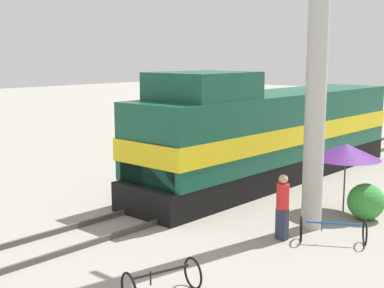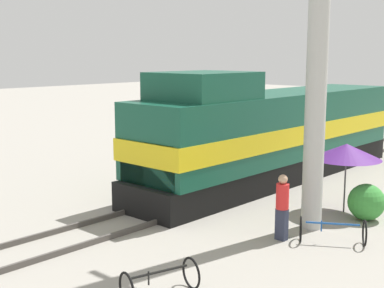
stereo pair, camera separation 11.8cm
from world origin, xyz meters
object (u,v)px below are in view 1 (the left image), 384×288
object	(u,v)px
vendor_umbrella	(346,151)
person_bystander	(283,204)
locomotive	(269,134)
bicycle_spare	(162,281)
bicycle	(333,230)
utility_pole	(319,18)

from	to	relation	value
vendor_umbrella	person_bystander	bearing A→B (deg)	-90.52
locomotive	vendor_umbrella	distance (m)	4.54
person_bystander	bicycle_spare	size ratio (longest dim) A/B	1.07
bicycle	person_bystander	bearing A→B (deg)	-93.29
vendor_umbrella	bicycle_spare	size ratio (longest dim) A/B	1.31
vendor_umbrella	bicycle_spare	world-z (taller)	vendor_umbrella
locomotive	vendor_umbrella	world-z (taller)	locomotive
locomotive	person_bystander	distance (m)	6.80
bicycle	bicycle_spare	bearing A→B (deg)	-43.49
utility_pole	bicycle	bearing A→B (deg)	-36.37
vendor_umbrella	person_bystander	size ratio (longest dim) A/B	1.22
bicycle	locomotive	bearing A→B (deg)	-164.12
bicycle	bicycle_spare	distance (m)	5.27
person_bystander	vendor_umbrella	bearing A→B (deg)	89.48
utility_pole	person_bystander	bearing A→B (deg)	-92.62
locomotive	bicycle_spare	distance (m)	10.85
utility_pole	bicycle_spare	bearing A→B (deg)	-89.85
locomotive	person_bystander	bearing A→B (deg)	-52.72
bicycle	vendor_umbrella	bearing A→B (deg)	169.51
vendor_umbrella	utility_pole	bearing A→B (deg)	-89.05
locomotive	utility_pole	distance (m)	6.97
locomotive	bicycle_spare	xyz separation A→B (m)	(4.16, -9.91, -1.49)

